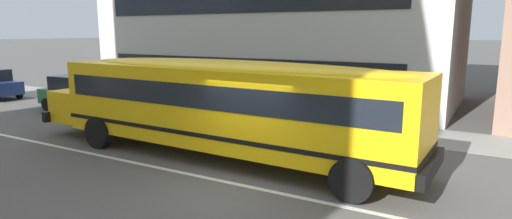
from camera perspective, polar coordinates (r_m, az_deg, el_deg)
name	(u,v)px	position (r m, az deg, el deg)	size (l,w,h in m)	color
ground_plane	(238,185)	(10.64, -2.44, -10.06)	(400.00, 400.00, 0.00)	#54514F
sidewalk_far	(338,127)	(17.10, 10.97, -2.30)	(120.00, 3.00, 0.01)	gray
lane_centreline	(238,184)	(10.64, -2.44, -10.04)	(110.00, 0.16, 0.01)	silver
school_bus	(220,100)	(12.51, -4.81, 1.25)	(13.11, 3.31, 2.92)	yellow
parked_car_green_by_hydrant	(79,92)	(22.00, -22.70, 2.13)	(3.99, 2.05, 1.64)	#236038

